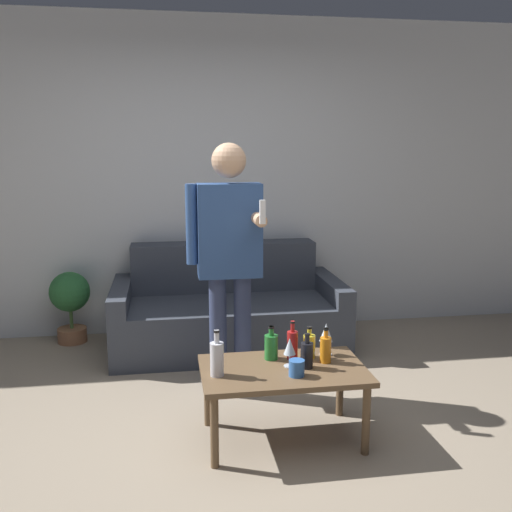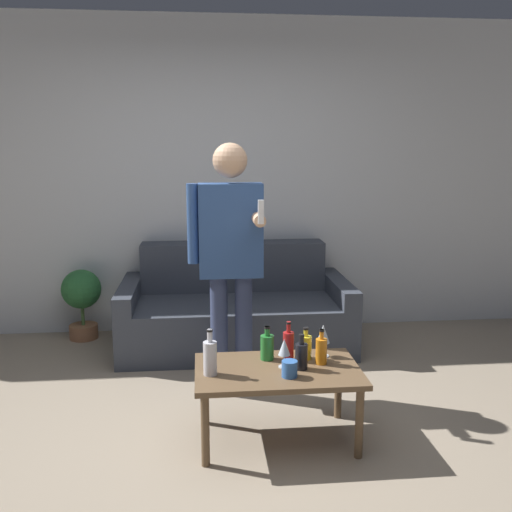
% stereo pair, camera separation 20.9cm
% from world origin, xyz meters
% --- Properties ---
extents(ground_plane, '(16.00, 16.00, 0.00)m').
position_xyz_m(ground_plane, '(0.00, 0.00, 0.00)').
color(ground_plane, gray).
extents(wall_back, '(8.00, 0.06, 2.70)m').
position_xyz_m(wall_back, '(0.00, 2.26, 1.35)').
color(wall_back, silver).
rests_on(wall_back, ground_plane).
extents(couch, '(1.84, 0.94, 0.81)m').
position_xyz_m(couch, '(0.14, 1.78, 0.29)').
color(couch, '#383D47').
rests_on(couch, ground_plane).
extents(coffee_table, '(0.91, 0.56, 0.42)m').
position_xyz_m(coffee_table, '(0.27, 0.18, 0.37)').
color(coffee_table, brown).
rests_on(coffee_table, ground_plane).
extents(bottle_orange, '(0.08, 0.08, 0.20)m').
position_xyz_m(bottle_orange, '(0.23, 0.32, 0.50)').
color(bottle_orange, '#23752D').
rests_on(bottle_orange, coffee_table).
extents(bottle_green, '(0.07, 0.07, 0.19)m').
position_xyz_m(bottle_green, '(0.45, 0.30, 0.50)').
color(bottle_green, yellow).
rests_on(bottle_green, coffee_table).
extents(bottle_dark, '(0.07, 0.07, 0.25)m').
position_xyz_m(bottle_dark, '(-0.10, 0.13, 0.52)').
color(bottle_dark, silver).
rests_on(bottle_dark, coffee_table).
extents(bottle_yellow, '(0.06, 0.06, 0.20)m').
position_xyz_m(bottle_yellow, '(0.52, 0.22, 0.50)').
color(bottle_yellow, orange).
rests_on(bottle_yellow, coffee_table).
extents(bottle_red, '(0.07, 0.07, 0.20)m').
position_xyz_m(bottle_red, '(0.40, 0.16, 0.50)').
color(bottle_red, black).
rests_on(bottle_red, coffee_table).
extents(bottle_clear, '(0.06, 0.06, 0.23)m').
position_xyz_m(bottle_clear, '(0.35, 0.30, 0.51)').
color(bottle_clear, '#B21E1E').
rests_on(bottle_clear, coffee_table).
extents(wine_glass_near, '(0.08, 0.08, 0.19)m').
position_xyz_m(wine_glass_near, '(0.56, 0.33, 0.55)').
color(wine_glass_near, silver).
rests_on(wine_glass_near, coffee_table).
extents(wine_glass_far, '(0.07, 0.07, 0.16)m').
position_xyz_m(wine_glass_far, '(0.31, 0.19, 0.53)').
color(wine_glass_far, silver).
rests_on(wine_glass_far, coffee_table).
extents(cup_on_table, '(0.08, 0.08, 0.09)m').
position_xyz_m(cup_on_table, '(0.32, 0.05, 0.47)').
color(cup_on_table, '#3366B2').
rests_on(cup_on_table, coffee_table).
extents(person_standing_front, '(0.48, 0.42, 1.64)m').
position_xyz_m(person_standing_front, '(0.05, 0.84, 0.97)').
color(person_standing_front, navy).
rests_on(person_standing_front, ground_plane).
extents(potted_plant, '(0.33, 0.33, 0.60)m').
position_xyz_m(potted_plant, '(-1.15, 2.05, 0.37)').
color(potted_plant, '#936042').
rests_on(potted_plant, ground_plane).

